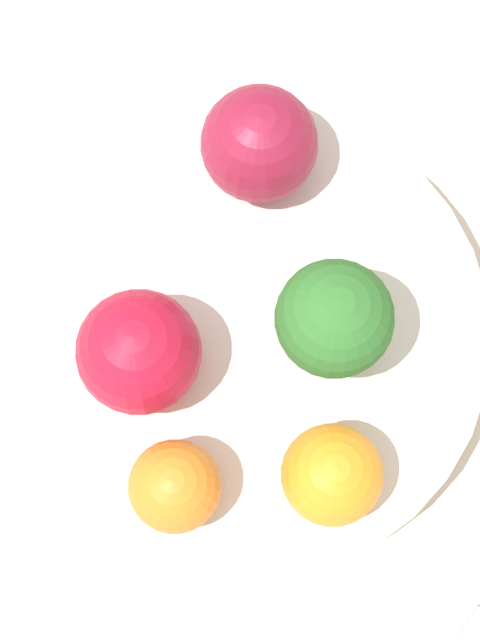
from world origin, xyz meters
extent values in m
plane|color=gray|center=(0.00, 0.00, 0.00)|extent=(6.00, 6.00, 0.00)
cube|color=beige|center=(0.00, 0.00, 0.01)|extent=(1.20, 1.20, 0.02)
cylinder|color=silver|center=(0.00, 0.00, 0.04)|extent=(0.23, 0.23, 0.04)
cylinder|color=#99C17A|center=(0.04, 0.02, 0.07)|extent=(0.02, 0.02, 0.02)
sphere|color=#2D6B28|center=(0.04, 0.02, 0.10)|extent=(0.05, 0.05, 0.05)
sphere|color=#B7142D|center=(-0.02, -0.04, 0.08)|extent=(0.05, 0.05, 0.05)
sphere|color=maroon|center=(-0.04, 0.07, 0.08)|extent=(0.05, 0.05, 0.05)
sphere|color=orange|center=(0.07, -0.03, 0.08)|extent=(0.04, 0.04, 0.04)
sphere|color=orange|center=(0.02, -0.08, 0.08)|extent=(0.04, 0.04, 0.04)
camera|label=1|loc=(0.08, -0.10, 0.52)|focal=60.00mm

